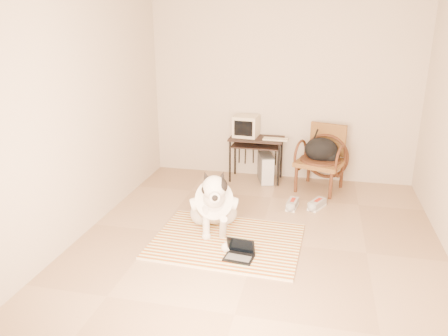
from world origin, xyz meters
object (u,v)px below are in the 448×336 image
(dog, at_px, (214,204))
(rattan_chair, at_px, (322,158))
(computer_desk, at_px, (256,144))
(pc_tower, at_px, (266,168))
(crt_monitor, at_px, (246,126))
(backpack, at_px, (323,151))
(laptop, at_px, (240,253))

(dog, bearing_deg, rattan_chair, 54.55)
(computer_desk, relative_size, pc_tower, 1.68)
(computer_desk, distance_m, crt_monitor, 0.31)
(computer_desk, bearing_deg, rattan_chair, -9.12)
(dog, xyz_separation_m, computer_desk, (0.21, 1.83, 0.24))
(pc_tower, relative_size, backpack, 0.96)
(computer_desk, bearing_deg, pc_tower, -8.84)
(dog, distance_m, computer_desk, 1.86)
(computer_desk, bearing_deg, laptop, -85.17)
(pc_tower, relative_size, rattan_chair, 0.52)
(computer_desk, bearing_deg, backpack, -11.17)
(rattan_chair, bearing_deg, laptop, -109.17)
(crt_monitor, height_order, backpack, crt_monitor)
(laptop, height_order, rattan_chair, rattan_chair)
(dog, xyz_separation_m, rattan_chair, (1.19, 1.67, 0.13))
(dog, distance_m, backpack, 2.04)
(dog, relative_size, rattan_chair, 1.17)
(laptop, height_order, backpack, backpack)
(crt_monitor, relative_size, pc_tower, 0.79)
(pc_tower, height_order, backpack, backpack)
(rattan_chair, xyz_separation_m, backpack, (0.01, -0.04, 0.12))
(laptop, distance_m, pc_tower, 2.38)
(crt_monitor, relative_size, rattan_chair, 0.41)
(dog, relative_size, crt_monitor, 2.85)
(laptop, bearing_deg, dog, 125.97)
(laptop, relative_size, backpack, 0.63)
(rattan_chair, bearing_deg, crt_monitor, 168.93)
(pc_tower, bearing_deg, computer_desk, 171.16)
(computer_desk, relative_size, backpack, 1.62)
(dog, xyz_separation_m, crt_monitor, (0.04, 1.90, 0.49))
(laptop, bearing_deg, crt_monitor, 98.62)
(dog, bearing_deg, pc_tower, 78.48)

